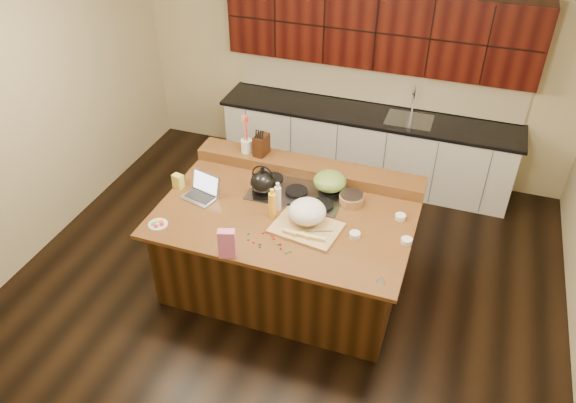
% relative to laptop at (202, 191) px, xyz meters
% --- Properties ---
extents(room, '(5.52, 5.02, 2.72)m').
position_rel_laptop_xyz_m(room, '(0.86, 0.03, 0.37)').
color(room, black).
rests_on(room, ground).
extents(island, '(2.40, 1.60, 0.92)m').
position_rel_laptop_xyz_m(island, '(0.86, 0.03, -0.52)').
color(island, black).
rests_on(island, ground).
extents(back_ledge, '(2.40, 0.30, 0.12)m').
position_rel_laptop_xyz_m(back_ledge, '(0.86, 0.73, -0.00)').
color(back_ledge, black).
rests_on(back_ledge, island).
extents(cooktop, '(0.92, 0.52, 0.05)m').
position_rel_laptop_xyz_m(cooktop, '(0.86, 0.33, -0.05)').
color(cooktop, gray).
rests_on(cooktop, island).
extents(back_counter, '(3.70, 0.66, 2.40)m').
position_rel_laptop_xyz_m(back_counter, '(1.16, 2.26, 0.00)').
color(back_counter, silver).
rests_on(back_counter, ground).
extents(kettle, '(0.30, 0.30, 0.22)m').
position_rel_laptop_xyz_m(kettle, '(0.56, 0.20, 0.10)').
color(kettle, black).
rests_on(kettle, cooktop).
extents(green_bowl, '(0.43, 0.43, 0.18)m').
position_rel_laptop_xyz_m(green_bowl, '(1.16, 0.46, 0.07)').
color(green_bowl, olive).
rests_on(green_bowl, cooktop).
extents(laptop, '(0.38, 0.33, 0.23)m').
position_rel_laptop_xyz_m(laptop, '(0.00, 0.00, 0.00)').
color(laptop, '#B7B7BC').
rests_on(laptop, island).
extents(oil_bottle, '(0.08, 0.08, 0.27)m').
position_rel_laptop_xyz_m(oil_bottle, '(0.77, -0.10, 0.07)').
color(oil_bottle, '#F5AB2B').
rests_on(oil_bottle, island).
extents(vinegar_bottle, '(0.08, 0.08, 0.25)m').
position_rel_laptop_xyz_m(vinegar_bottle, '(0.77, 0.04, 0.06)').
color(vinegar_bottle, silver).
rests_on(vinegar_bottle, island).
extents(wooden_tray, '(0.65, 0.52, 0.24)m').
position_rel_laptop_xyz_m(wooden_tray, '(1.10, -0.10, 0.05)').
color(wooden_tray, tan).
rests_on(wooden_tray, island).
extents(ramekin_a, '(0.12, 0.12, 0.04)m').
position_rel_laptop_xyz_m(ramekin_a, '(1.56, -0.12, -0.04)').
color(ramekin_a, white).
rests_on(ramekin_a, island).
extents(ramekin_b, '(0.13, 0.13, 0.04)m').
position_rel_laptop_xyz_m(ramekin_b, '(2.01, -0.05, -0.04)').
color(ramekin_b, white).
rests_on(ramekin_b, island).
extents(ramekin_c, '(0.10, 0.10, 0.04)m').
position_rel_laptop_xyz_m(ramekin_c, '(1.90, 0.27, -0.04)').
color(ramekin_c, white).
rests_on(ramekin_c, island).
extents(strainer_bowl, '(0.26, 0.26, 0.09)m').
position_rel_laptop_xyz_m(strainer_bowl, '(1.41, 0.36, -0.02)').
color(strainer_bowl, '#996B3F').
rests_on(strainer_bowl, island).
extents(kitchen_timer, '(0.08, 0.08, 0.07)m').
position_rel_laptop_xyz_m(kitchen_timer, '(1.90, -0.60, -0.03)').
color(kitchen_timer, silver).
rests_on(kitchen_timer, island).
extents(pink_bag, '(0.16, 0.12, 0.27)m').
position_rel_laptop_xyz_m(pink_bag, '(0.59, -0.72, 0.07)').
color(pink_bag, pink).
rests_on(pink_bag, island).
extents(candy_plate, '(0.24, 0.24, 0.01)m').
position_rel_laptop_xyz_m(candy_plate, '(-0.18, -0.55, -0.05)').
color(candy_plate, white).
rests_on(candy_plate, island).
extents(package_box, '(0.12, 0.10, 0.14)m').
position_rel_laptop_xyz_m(package_box, '(-0.29, 0.05, 0.01)').
color(package_box, '#D1C74A').
rests_on(package_box, island).
extents(utensil_crock, '(0.13, 0.13, 0.14)m').
position_rel_laptop_xyz_m(utensil_crock, '(0.17, 0.73, 0.13)').
color(utensil_crock, white).
rests_on(utensil_crock, back_ledge).
extents(knife_block, '(0.14, 0.20, 0.22)m').
position_rel_laptop_xyz_m(knife_block, '(0.34, 0.73, 0.17)').
color(knife_block, black).
rests_on(knife_block, back_ledge).
extents(gumdrop_0, '(0.02, 0.02, 0.02)m').
position_rel_laptop_xyz_m(gumdrop_0, '(0.74, -0.50, -0.05)').
color(gumdrop_0, red).
rests_on(gumdrop_0, island).
extents(gumdrop_1, '(0.02, 0.02, 0.02)m').
position_rel_laptop_xyz_m(gumdrop_1, '(1.08, -0.50, -0.05)').
color(gumdrop_1, '#198C26').
rests_on(gumdrop_1, island).
extents(gumdrop_2, '(0.02, 0.02, 0.02)m').
position_rel_laptop_xyz_m(gumdrop_2, '(0.89, -0.39, -0.05)').
color(gumdrop_2, red).
rests_on(gumdrop_2, island).
extents(gumdrop_3, '(0.02, 0.02, 0.02)m').
position_rel_laptop_xyz_m(gumdrop_3, '(0.68, -0.48, -0.05)').
color(gumdrop_3, '#198C26').
rests_on(gumdrop_3, island).
extents(gumdrop_4, '(0.02, 0.02, 0.02)m').
position_rel_laptop_xyz_m(gumdrop_4, '(0.86, -0.36, -0.05)').
color(gumdrop_4, red).
rests_on(gumdrop_4, island).
extents(gumdrop_5, '(0.02, 0.02, 0.02)m').
position_rel_laptop_xyz_m(gumdrop_5, '(1.06, -0.53, -0.05)').
color(gumdrop_5, '#198C26').
rests_on(gumdrop_5, island).
extents(gumdrop_6, '(0.02, 0.02, 0.02)m').
position_rel_laptop_xyz_m(gumdrop_6, '(0.77, -0.35, -0.05)').
color(gumdrop_6, red).
rests_on(gumdrop_6, island).
extents(gumdrop_7, '(0.02, 0.02, 0.02)m').
position_rel_laptop_xyz_m(gumdrop_7, '(0.81, -0.53, -0.05)').
color(gumdrop_7, '#198C26').
rests_on(gumdrop_7, island).
extents(gumdrop_8, '(0.02, 0.02, 0.02)m').
position_rel_laptop_xyz_m(gumdrop_8, '(0.80, -0.50, -0.05)').
color(gumdrop_8, red).
rests_on(gumdrop_8, island).
extents(gumdrop_9, '(0.02, 0.02, 0.02)m').
position_rel_laptop_xyz_m(gumdrop_9, '(0.95, -0.45, -0.05)').
color(gumdrop_9, '#198C26').
rests_on(gumdrop_9, island).
extents(gumdrop_10, '(0.02, 0.02, 0.02)m').
position_rel_laptop_xyz_m(gumdrop_10, '(0.99, -0.49, -0.05)').
color(gumdrop_10, red).
rests_on(gumdrop_10, island).
extents(gumdrop_11, '(0.02, 0.02, 0.02)m').
position_rel_laptop_xyz_m(gumdrop_11, '(0.65, -0.40, -0.05)').
color(gumdrop_11, '#198C26').
rests_on(gumdrop_11, island).
extents(gumdrop_12, '(0.02, 0.02, 0.02)m').
position_rel_laptop_xyz_m(gumdrop_12, '(0.97, -0.44, -0.05)').
color(gumdrop_12, red).
rests_on(gumdrop_12, island).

